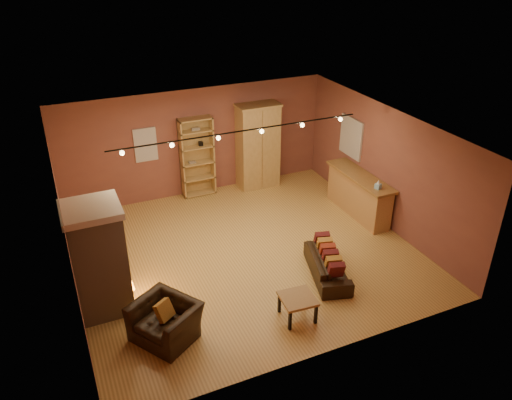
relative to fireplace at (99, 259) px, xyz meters
name	(u,v)px	position (x,y,z in m)	size (l,w,h in m)	color
floor	(246,253)	(3.04, 0.60, -1.06)	(7.00, 7.00, 0.00)	#A97F3C
ceiling	(244,131)	(3.04, 0.60, 1.74)	(7.00, 7.00, 0.00)	brown
back_wall	(196,142)	(3.04, 3.85, 0.34)	(7.00, 0.02, 2.80)	brown
left_wall	(65,232)	(-0.46, 0.60, 0.34)	(0.02, 6.50, 2.80)	brown
right_wall	(385,167)	(6.54, 0.60, 0.34)	(0.02, 6.50, 2.80)	brown
fireplace	(99,259)	(0.00, 0.00, 0.00)	(1.01, 0.98, 2.12)	tan
back_window	(146,145)	(1.74, 3.83, 0.49)	(0.56, 0.04, 0.86)	beige
bookcase	(196,156)	(3.00, 3.74, 0.01)	(0.86, 0.34, 2.11)	tan
armoire	(258,146)	(4.65, 3.56, 0.09)	(1.13, 0.64, 2.30)	tan
bar_counter	(359,194)	(6.24, 1.09, -0.53)	(0.59, 2.17, 1.04)	tan
tissue_box	(378,185)	(6.19, 0.34, 0.07)	(0.14, 0.14, 0.21)	#8DC3E2
right_window	(351,137)	(6.51, 2.00, 0.59)	(0.05, 0.90, 1.00)	beige
loveseat	(328,261)	(4.23, -0.82, -0.72)	(0.90, 1.66, 0.70)	black
armchair	(165,316)	(0.80, -1.22, -0.60)	(1.13, 1.24, 0.91)	black
coffee_table	(298,300)	(3.08, -1.70, -0.68)	(0.64, 0.64, 0.45)	olive
track_rail	(240,133)	(3.04, 0.80, 1.63)	(5.20, 0.09, 0.13)	black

